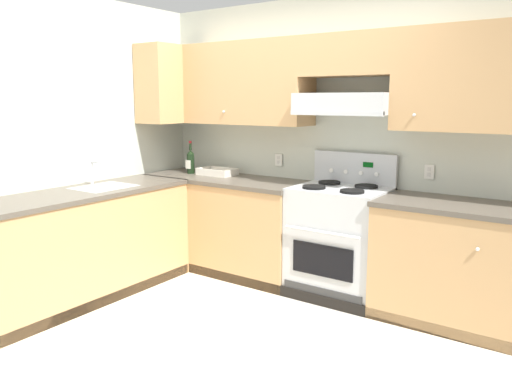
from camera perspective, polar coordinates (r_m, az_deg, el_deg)
ground_plane at (r=3.79m, az=-6.59°, el=-16.52°), size 7.04×7.04×0.00m
wall_back at (r=4.48m, az=10.25°, el=7.01°), size 4.68×0.57×2.55m
wall_left at (r=4.77m, az=-19.55°, el=5.06°), size 0.47×4.00×2.55m
counter_back_run at (r=4.48m, az=5.87°, el=-6.22°), size 3.60×0.65×0.91m
counter_left_run at (r=4.50m, az=-18.73°, el=-6.48°), size 0.63×1.91×1.13m
stove at (r=4.36m, az=9.30°, el=-6.39°), size 0.76×0.62×1.20m
wine_bottle at (r=5.18m, az=-7.37°, el=2.47°), size 0.08×0.08×0.33m
bowl at (r=5.05m, az=-4.38°, el=1.16°), size 0.37×0.23×0.07m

